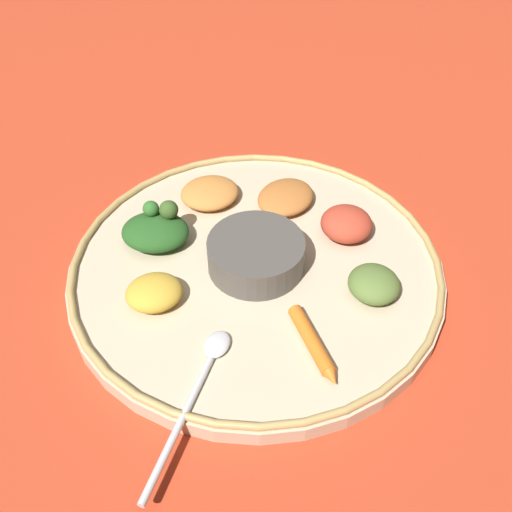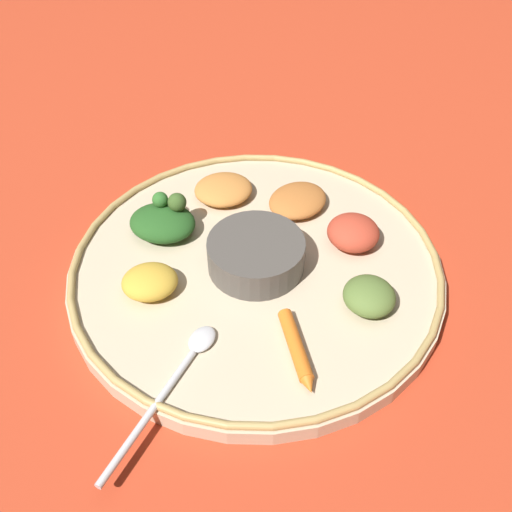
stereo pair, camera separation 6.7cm
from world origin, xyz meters
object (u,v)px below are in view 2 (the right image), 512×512
(spoon, at_px, (177,375))
(carrot_near_spoon, at_px, (297,350))
(center_bowl, at_px, (256,253))
(greens_pile, at_px, (163,221))

(spoon, distance_m, carrot_near_spoon, 0.12)
(center_bowl, xyz_separation_m, carrot_near_spoon, (0.05, -0.11, -0.01))
(spoon, bearing_deg, center_bowl, 70.45)
(center_bowl, height_order, greens_pile, greens_pile)
(spoon, xyz_separation_m, carrot_near_spoon, (0.11, 0.04, 0.00))
(spoon, bearing_deg, greens_pile, 106.42)
(carrot_near_spoon, bearing_deg, center_bowl, 115.17)
(center_bowl, distance_m, greens_pile, 0.12)
(center_bowl, distance_m, spoon, 0.16)
(center_bowl, relative_size, spoon, 0.59)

